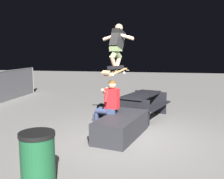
{
  "coord_description": "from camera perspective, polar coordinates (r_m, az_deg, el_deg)",
  "views": [
    {
      "loc": [
        -5.85,
        -0.72,
        2.04
      ],
      "look_at": [
        0.41,
        0.48,
        1.1
      ],
      "focal_mm": 41.48,
      "sensor_mm": 36.0,
      "label": 1
    }
  ],
  "objects": [
    {
      "name": "ground_plane",
      "position": [
        6.24,
        3.72,
        -10.74
      ],
      "size": [
        40.0,
        40.0,
        0.0
      ],
      "primitive_type": "plane",
      "color": "slate"
    },
    {
      "name": "ledge_box_main",
      "position": [
        6.32,
        2.18,
        -8.08
      ],
      "size": [
        2.0,
        1.19,
        0.5
      ],
      "primitive_type": "cube",
      "rotation": [
        0.0,
        0.0,
        -0.22
      ],
      "color": "#28282D",
      "rests_on": "ground"
    },
    {
      "name": "person_sitting_on_ledge",
      "position": [
        6.55,
        -0.86,
        -3.02
      ],
      "size": [
        0.59,
        0.78,
        1.34
      ],
      "color": "#2D3856",
      "rests_on": "ground"
    },
    {
      "name": "skateboard",
      "position": [
        6.51,
        0.83,
        3.9
      ],
      "size": [
        1.02,
        0.57,
        0.15
      ],
      "color": "#AD8451"
    },
    {
      "name": "skater_airborne",
      "position": [
        6.54,
        1.11,
        9.95
      ],
      "size": [
        0.63,
        0.85,
        1.12
      ],
      "color": "black"
    },
    {
      "name": "kicker_ramp",
      "position": [
        8.03,
        0.75,
        -5.84
      ],
      "size": [
        1.43,
        1.18,
        0.44
      ],
      "color": "#38383D",
      "rests_on": "ground"
    },
    {
      "name": "picnic_table_back",
      "position": [
        8.1,
        6.54,
        -2.67
      ],
      "size": [
        2.03,
        1.8,
        0.75
      ],
      "color": "black",
      "rests_on": "ground"
    },
    {
      "name": "trash_bin",
      "position": [
        4.03,
        -16.02,
        -15.13
      ],
      "size": [
        0.52,
        0.52,
        0.9
      ],
      "color": "#19512D",
      "rests_on": "ground"
    }
  ]
}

